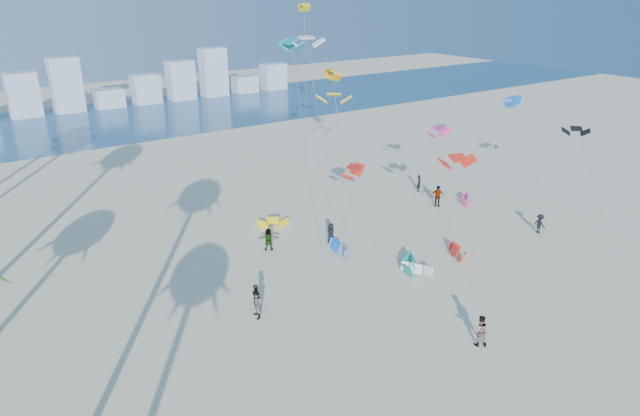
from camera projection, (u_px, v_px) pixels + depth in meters
ocean at (77, 125)px, 80.51m from camera, size 220.00×220.00×0.00m
kitesurfer_near at (257, 297)px, 34.22m from camera, size 0.68×0.71×1.64m
kitesurfer_mid at (480, 331)px, 30.67m from camera, size 1.12×1.08×1.82m
kitesurfers_far at (373, 231)px, 43.27m from camera, size 25.32×13.53×1.93m
grounded_kites at (389, 242)px, 42.61m from camera, size 19.80×15.04×0.89m
flying_kites at (379, 87)px, 46.67m from camera, size 24.75×32.78×17.20m
distant_skyline at (49, 94)px, 86.36m from camera, size 85.00×3.00×8.40m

